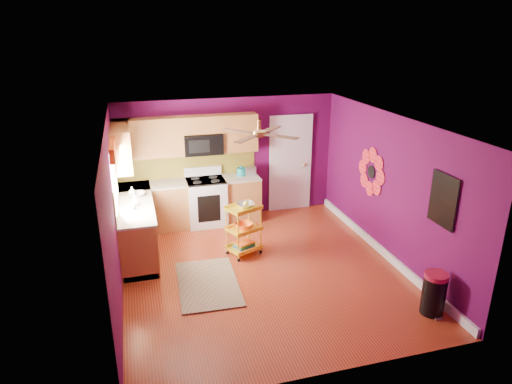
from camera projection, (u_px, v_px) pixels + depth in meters
name	position (u px, v px, depth m)	size (l,w,h in m)	color
ground	(262.00, 270.00, 7.60)	(5.00, 5.00, 0.00)	maroon
room_envelope	(264.00, 178.00, 7.05)	(4.54, 5.04, 2.52)	#510942
lower_cabinets	(168.00, 214.00, 8.75)	(2.81, 2.31, 0.94)	#995C29
electric_range	(206.00, 201.00, 9.26)	(0.76, 0.66, 1.13)	white
upper_cabinetry	(167.00, 140.00, 8.63)	(2.80, 2.30, 1.26)	#995C29
left_window	(113.00, 164.00, 7.39)	(0.08, 1.35, 1.08)	white
panel_door	(290.00, 164.00, 9.82)	(0.95, 0.11, 2.15)	white
right_wall_art	(401.00, 183.00, 7.36)	(0.04, 2.74, 1.04)	black
ceiling_fan	(259.00, 133.00, 6.99)	(1.01, 1.01, 0.26)	#BF8C3F
shag_rug	(208.00, 283.00, 7.20)	(0.93, 1.51, 0.02)	#301E10
rolling_cart	(244.00, 227.00, 7.99)	(0.66, 0.58, 1.00)	yellow
trash_can	(434.00, 293.00, 6.38)	(0.35, 0.37, 0.63)	black
teal_kettle	(241.00, 171.00, 9.35)	(0.18, 0.18, 0.21)	teal
toaster	(250.00, 171.00, 9.39)	(0.22, 0.15, 0.18)	beige
soap_bottle_a	(135.00, 200.00, 7.79)	(0.08, 0.09, 0.19)	#EA3F72
soap_bottle_b	(132.00, 191.00, 8.23)	(0.14, 0.14, 0.18)	white
counter_dish	(137.00, 194.00, 8.24)	(0.27, 0.27, 0.07)	white
counter_cup	(132.00, 206.00, 7.64)	(0.13, 0.13, 0.11)	white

